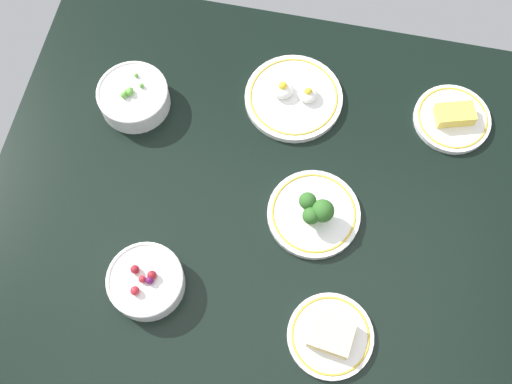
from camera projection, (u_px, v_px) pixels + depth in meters
dining_table at (256, 199)px, 139.00cm from camera, size 117.98×99.05×4.00cm
bowl_peas at (134, 97)px, 143.08cm from camera, size 16.40×16.40×6.79cm
plate_eggs at (294, 97)px, 145.15cm from camera, size 22.90×22.90×5.32cm
plate_cheese at (453, 118)px, 143.02cm from camera, size 17.67×17.67×4.43cm
bowl_berries at (146, 281)px, 127.04cm from camera, size 15.75×15.75×6.66cm
plate_broccoli at (314, 213)px, 133.46cm from camera, size 20.19×20.19×8.26cm
plate_sandwich at (331, 335)px, 124.38cm from camera, size 17.48×17.48×4.38cm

